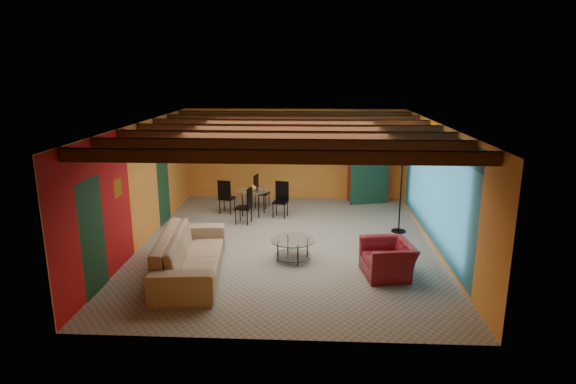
# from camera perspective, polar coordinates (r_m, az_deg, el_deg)

# --- Properties ---
(room) EXTENTS (6.52, 8.01, 2.71)m
(room) POSITION_cam_1_polar(r_m,az_deg,el_deg) (10.44, -0.02, 6.33)
(room) COLOR gray
(room) RESTS_ON ground
(sofa) EXTENTS (1.40, 2.92, 0.82)m
(sofa) POSITION_cam_1_polar(r_m,az_deg,el_deg) (9.38, -11.48, -7.25)
(sofa) COLOR #8F745C
(sofa) RESTS_ON ground
(armchair) EXTENTS (1.03, 1.14, 0.66)m
(armchair) POSITION_cam_1_polar(r_m,az_deg,el_deg) (9.38, 11.76, -7.80)
(armchair) COLOR maroon
(armchair) RESTS_ON ground
(coffee_table) EXTENTS (1.19, 1.19, 0.46)m
(coffee_table) POSITION_cam_1_polar(r_m,az_deg,el_deg) (9.92, 0.56, -6.87)
(coffee_table) COLOR silver
(coffee_table) RESTS_ON ground
(dining_table) EXTENTS (2.18, 2.18, 0.95)m
(dining_table) POSITION_cam_1_polar(r_m,az_deg,el_deg) (12.91, -4.15, -0.70)
(dining_table) COLOR silver
(dining_table) RESTS_ON ground
(armoire) EXTENTS (1.20, 0.80, 1.94)m
(armoire) POSITION_cam_1_polar(r_m,az_deg,el_deg) (14.30, 9.57, 2.65)
(armoire) COLOR maroon
(armoire) RESTS_ON ground
(floor_lamp) EXTENTS (0.56, 0.56, 2.12)m
(floor_lamp) POSITION_cam_1_polar(r_m,az_deg,el_deg) (11.70, 13.27, 0.32)
(floor_lamp) COLOR black
(floor_lamp) RESTS_ON ground
(ceiling_fan) EXTENTS (1.50, 1.50, 0.44)m
(ceiling_fan) POSITION_cam_1_polar(r_m,az_deg,el_deg) (10.33, -0.06, 6.24)
(ceiling_fan) COLOR #472614
(ceiling_fan) RESTS_ON ceiling
(painting) EXTENTS (1.05, 0.03, 0.65)m
(painting) POSITION_cam_1_polar(r_m,az_deg,el_deg) (14.41, -2.83, 5.68)
(painting) COLOR black
(painting) RESTS_ON wall_back
(potted_plant) EXTENTS (0.43, 0.39, 0.44)m
(potted_plant) POSITION_cam_1_polar(r_m,az_deg,el_deg) (14.11, 9.77, 7.38)
(potted_plant) COLOR #26661E
(potted_plant) RESTS_ON armoire
(vase) EXTENTS (0.17, 0.17, 0.17)m
(vase) POSITION_cam_1_polar(r_m,az_deg,el_deg) (12.77, -4.20, 1.74)
(vase) COLOR orange
(vase) RESTS_ON dining_table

